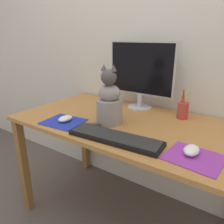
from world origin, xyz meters
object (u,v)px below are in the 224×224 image
at_px(monitor, 141,72).
at_px(computer_mouse_left, 65,119).
at_px(keyboard, 115,138).
at_px(cat, 109,102).
at_px(pen_cup, 183,110).
at_px(computer_mouse_right, 191,150).

bearing_deg(monitor, computer_mouse_left, -116.41).
height_order(keyboard, computer_mouse_left, computer_mouse_left).
distance_m(keyboard, computer_mouse_left, 0.38).
relative_size(cat, pen_cup, 1.89).
relative_size(keyboard, computer_mouse_right, 5.11).
height_order(computer_mouse_left, pen_cup, pen_cup).
bearing_deg(keyboard, monitor, 100.39).
bearing_deg(keyboard, cat, 127.94).
relative_size(keyboard, computer_mouse_left, 5.02).
xyz_separation_m(keyboard, cat, (-0.15, 0.17, 0.12)).
bearing_deg(pen_cup, cat, -136.34).
relative_size(computer_mouse_right, pen_cup, 0.53).
xyz_separation_m(computer_mouse_left, computer_mouse_right, (0.73, 0.03, 0.00)).
distance_m(keyboard, cat, 0.25).
bearing_deg(computer_mouse_right, keyboard, -169.70).
height_order(monitor, cat, monitor).
bearing_deg(computer_mouse_left, pen_cup, 38.95).
bearing_deg(computer_mouse_right, monitor, 136.82).
distance_m(computer_mouse_left, computer_mouse_right, 0.73).
height_order(monitor, computer_mouse_right, monitor).
distance_m(monitor, cat, 0.38).
bearing_deg(cat, pen_cup, 24.95).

